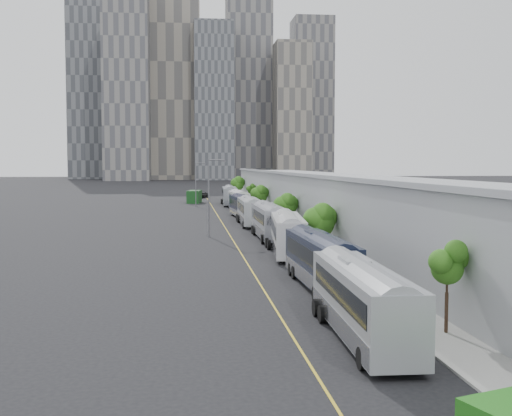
{
  "coord_description": "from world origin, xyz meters",
  "views": [
    {
      "loc": [
        -6.56,
        -22.6,
        8.33
      ],
      "look_at": [
        1.83,
        53.9,
        3.0
      ],
      "focal_mm": 45.0,
      "sensor_mm": 36.0,
      "label": 1
    }
  ],
  "objects": [
    {
      "name": "bus_1",
      "position": [
        2.42,
        19.47,
        1.54
      ],
      "size": [
        2.81,
        12.53,
        3.65
      ],
      "rotation": [
        0.0,
        0.0,
        0.02
      ],
      "color": "black",
      "rests_on": "ground"
    },
    {
      "name": "tree_1",
      "position": [
        5.4,
        34.09,
        3.39
      ],
      "size": [
        2.81,
        2.81,
        4.8
      ],
      "color": "black",
      "rests_on": "ground"
    },
    {
      "name": "tree_4",
      "position": [
        6.1,
        101.67,
        3.26
      ],
      "size": [
        1.39,
        1.39,
        4.02
      ],
      "color": "black",
      "rests_on": "ground"
    },
    {
      "name": "bus_3",
      "position": [
        2.64,
        47.75,
        1.64
      ],
      "size": [
        2.96,
        13.28,
        3.88
      ],
      "rotation": [
        0.0,
        0.0,
        -0.0
      ],
      "color": "gray",
      "rests_on": "ground"
    },
    {
      "name": "sidewalk",
      "position": [
        9.0,
        55.0,
        0.06
      ],
      "size": [
        10.0,
        170.0,
        0.12
      ],
      "primitive_type": "cube",
      "color": "gray",
      "rests_on": "ground"
    },
    {
      "name": "street_lamp_far",
      "position": [
        -4.47,
        101.2,
        4.96
      ],
      "size": [
        2.04,
        0.22,
        8.55
      ],
      "color": "#59595E",
      "rests_on": "ground"
    },
    {
      "name": "tree_0",
      "position": [
        6.01,
        6.95,
        3.46
      ],
      "size": [
        1.59,
        1.59,
        4.3
      ],
      "color": "black",
      "rests_on": "ground"
    },
    {
      "name": "suv",
      "position": [
        -3.0,
        133.55,
        0.75
      ],
      "size": [
        4.56,
        5.98,
        1.51
      ],
      "primitive_type": "imported",
      "rotation": [
        0.0,
        0.0,
        -0.44
      ],
      "color": "black",
      "rests_on": "ground"
    },
    {
      "name": "lane_line",
      "position": [
        -1.5,
        55.0,
        0.01
      ],
      "size": [
        0.12,
        160.0,
        0.02
      ],
      "primitive_type": "cube",
      "color": "gold",
      "rests_on": "ground"
    },
    {
      "name": "bus_5",
      "position": [
        2.12,
        75.72,
        1.48
      ],
      "size": [
        3.31,
        12.18,
        3.52
      ],
      "rotation": [
        0.0,
        0.0,
        0.07
      ],
      "color": "black",
      "rests_on": "ground"
    },
    {
      "name": "tree_2",
      "position": [
        5.41,
        54.18,
        3.37
      ],
      "size": [
        2.77,
        2.77,
        4.77
      ],
      "color": "black",
      "rests_on": "ground"
    },
    {
      "name": "skyline",
      "position": [
        -2.9,
        324.16,
        50.85
      ],
      "size": [
        145.0,
        64.0,
        120.0
      ],
      "color": "slate",
      "rests_on": "ground"
    },
    {
      "name": "bus_2",
      "position": [
        2.68,
        35.15,
        1.6
      ],
      "size": [
        3.87,
        13.16,
        3.79
      ],
      "rotation": [
        0.0,
        0.0,
        -0.1
      ],
      "color": "silver",
      "rests_on": "ground"
    },
    {
      "name": "ground",
      "position": [
        0.0,
        0.0,
        0.0
      ],
      "size": [
        800.0,
        800.0,
        0.0
      ],
      "primitive_type": "plane",
      "color": "black",
      "rests_on": "ground"
    },
    {
      "name": "depot",
      "position": [
        12.99,
        55.0,
        3.51
      ],
      "size": [
        12.45,
        160.4,
        7.2
      ],
      "color": "gray",
      "rests_on": "ground"
    },
    {
      "name": "bus_7",
      "position": [
        2.15,
        105.61,
        1.64
      ],
      "size": [
        3.25,
        13.41,
        3.89
      ],
      "rotation": [
        0.0,
        0.0,
        -0.04
      ],
      "color": "gray",
      "rests_on": "ground"
    },
    {
      "name": "tree_3",
      "position": [
        5.44,
        82.01,
        3.45
      ],
      "size": [
        2.71,
        2.71,
        4.81
      ],
      "color": "black",
      "rests_on": "ground"
    },
    {
      "name": "bus_6",
      "position": [
        2.78,
        91.21,
        1.51
      ],
      "size": [
        2.88,
        12.3,
        3.57
      ],
      "rotation": [
        0.0,
        0.0,
        0.03
      ],
      "color": "silver",
      "rests_on": "ground"
    },
    {
      "name": "bus_4",
      "position": [
        2.09,
        63.82,
        1.59
      ],
      "size": [
        2.88,
        12.96,
        3.78
      ],
      "rotation": [
        0.0,
        0.0,
        -0.02
      ],
      "color": "#9A9DA4",
      "rests_on": "ground"
    },
    {
      "name": "tree_5",
      "position": [
        5.31,
        125.19,
        3.96
      ],
      "size": [
        2.99,
        2.99,
        5.47
      ],
      "color": "black",
      "rests_on": "ground"
    },
    {
      "name": "bus_0",
      "position": [
        1.71,
        6.65,
        1.54
      ],
      "size": [
        2.85,
        12.55,
        3.65
      ],
      "rotation": [
        0.0,
        0.0,
        -0.03
      ],
      "color": "#909398",
      "rests_on": "ground"
    },
    {
      "name": "shipping_container",
      "position": [
        -4.77,
        113.98,
        1.33
      ],
      "size": [
        3.4,
        6.54,
        2.66
      ],
      "primitive_type": "cube",
      "rotation": [
        0.0,
        0.0,
        -0.14
      ],
      "color": "#113A14",
      "rests_on": "ground"
    },
    {
      "name": "street_lamp_near",
      "position": [
        -3.8,
        50.08,
        5.12
      ],
      "size": [
        2.04,
        0.22,
        8.86
      ],
      "color": "#59595E",
      "rests_on": "ground"
    }
  ]
}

